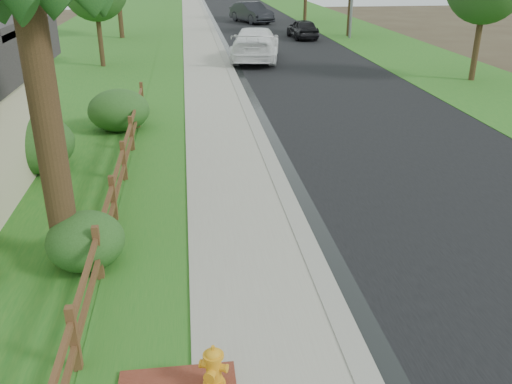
{
  "coord_description": "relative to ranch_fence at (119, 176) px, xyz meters",
  "views": [
    {
      "loc": [
        -1.86,
        -5.95,
        5.44
      ],
      "look_at": [
        -0.5,
        4.68,
        0.78
      ],
      "focal_mm": 38.0,
      "sensor_mm": 36.0,
      "label": 1
    }
  ],
  "objects": [
    {
      "name": "grass_strip",
      "position": [
        0.8,
        28.6,
        -0.59
      ],
      "size": [
        1.6,
        90.0,
        0.06
      ],
      "primitive_type": "cube",
      "color": "#1F611B",
      "rests_on": "ground"
    },
    {
      "name": "ranch_fence",
      "position": [
        0.0,
        0.0,
        0.0
      ],
      "size": [
        0.12,
        16.92,
        1.1
      ],
      "color": "#453117",
      "rests_on": "ground"
    },
    {
      "name": "curb",
      "position": [
        4.0,
        28.6,
        -0.56
      ],
      "size": [
        0.4,
        90.0,
        0.12
      ],
      "primitive_type": "cube",
      "color": "gray",
      "rests_on": "ground"
    },
    {
      "name": "dark_car_far",
      "position": [
        7.72,
        37.84,
        0.27
      ],
      "size": [
        3.67,
        5.58,
        1.74
      ],
      "primitive_type": "imported",
      "rotation": [
        0.0,
        0.0,
        0.38
      ],
      "color": "black",
      "rests_on": "road"
    },
    {
      "name": "fire_hydrant",
      "position": [
        1.9,
        -6.65,
        -0.21
      ],
      "size": [
        0.44,
        0.36,
        0.67
      ],
      "color": "gold",
      "rests_on": "sidewalk"
    },
    {
      "name": "shrub_b",
      "position": [
        -2.51,
        2.26,
        0.16
      ],
      "size": [
        2.67,
        2.67,
        1.56
      ],
      "primitive_type": "ellipsoid",
      "rotation": [
        0.0,
        0.0,
        -0.23
      ],
      "color": "#1F4418",
      "rests_on": "ground"
    },
    {
      "name": "shrub_d",
      "position": [
        -0.59,
        5.89,
        0.08
      ],
      "size": [
        2.43,
        2.43,
        1.4
      ],
      "primitive_type": "ellipsoid",
      "rotation": [
        0.0,
        0.0,
        -0.21
      ],
      "color": "#1F4418",
      "rests_on": "ground"
    },
    {
      "name": "road",
      "position": [
        8.2,
        28.6,
        -0.61
      ],
      "size": [
        8.0,
        90.0,
        0.02
      ],
      "primitive_type": "cube",
      "color": "black",
      "rests_on": "ground"
    },
    {
      "name": "wet_gutter",
      "position": [
        4.35,
        28.6,
        -0.6
      ],
      "size": [
        0.5,
        90.0,
        0.0
      ],
      "primitive_type": "cube",
      "color": "black",
      "rests_on": "road"
    },
    {
      "name": "lawn_near",
      "position": [
        -4.4,
        28.6,
        -0.6
      ],
      "size": [
        9.0,
        90.0,
        0.04
      ],
      "primitive_type": "cube",
      "color": "#1F611B",
      "rests_on": "ground"
    },
    {
      "name": "sidewalk",
      "position": [
        2.7,
        28.6,
        -0.57
      ],
      "size": [
        2.2,
        90.0,
        0.1
      ],
      "primitive_type": "cube",
      "color": "gray",
      "rests_on": "ground"
    },
    {
      "name": "shrub_a",
      "position": [
        -0.3,
        -3.08,
        -0.07
      ],
      "size": [
        1.47,
        1.47,
        1.09
      ],
      "primitive_type": "ellipsoid",
      "rotation": [
        0.0,
        0.0,
        -0.01
      ],
      "color": "#1F4418",
      "rests_on": "ground"
    },
    {
      "name": "dark_car_mid",
      "position": [
        10.15,
        27.16,
        0.09
      ],
      "size": [
        1.83,
        4.11,
        1.37
      ],
      "primitive_type": "imported",
      "rotation": [
        0.0,
        0.0,
        3.19
      ],
      "color": "black",
      "rests_on": "road"
    },
    {
      "name": "white_suv",
      "position": [
        5.66,
        18.67,
        0.32
      ],
      "size": [
        3.64,
        6.65,
        1.83
      ],
      "primitive_type": "imported",
      "rotation": [
        0.0,
        0.0,
        2.96
      ],
      "color": "white",
      "rests_on": "road"
    },
    {
      "name": "ground",
      "position": [
        3.6,
        -6.4,
        -0.62
      ],
      "size": [
        120.0,
        120.0,
        0.0
      ],
      "primitive_type": "plane",
      "color": "#3C3021"
    },
    {
      "name": "verge_far",
      "position": [
        15.1,
        28.6,
        -0.6
      ],
      "size": [
        6.0,
        90.0,
        0.04
      ],
      "primitive_type": "cube",
      "color": "#1F611B",
      "rests_on": "ground"
    }
  ]
}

